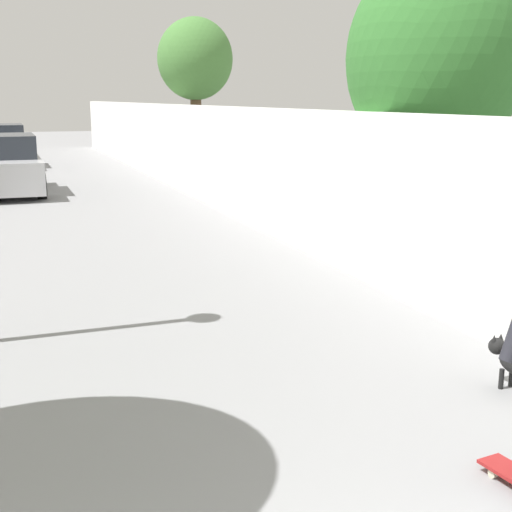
{
  "coord_description": "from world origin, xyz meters",
  "views": [
    {
      "loc": [
        -1.5,
        1.92,
        2.49
      ],
      "look_at": [
        4.75,
        -0.34,
        1.0
      ],
      "focal_mm": 49.91,
      "sensor_mm": 36.0,
      "label": 1
    }
  ],
  "objects_px": {
    "tree_right_far": "(195,61)",
    "car_far": "(2,147)",
    "tree_right_mid": "(435,60)",
    "car_near": "(6,166)"
  },
  "relations": [
    {
      "from": "tree_right_far",
      "to": "car_far",
      "type": "xyz_separation_m",
      "value": [
        7.11,
        5.36,
        -2.8
      ]
    },
    {
      "from": "tree_right_mid",
      "to": "car_near",
      "type": "distance_m",
      "value": 12.48
    },
    {
      "from": "tree_right_mid",
      "to": "car_far",
      "type": "bearing_deg",
      "value": 17.25
    },
    {
      "from": "car_far",
      "to": "car_near",
      "type": "bearing_deg",
      "value": 180.0
    },
    {
      "from": "tree_right_far",
      "to": "car_near",
      "type": "xyz_separation_m",
      "value": [
        -0.67,
        5.36,
        -2.8
      ]
    },
    {
      "from": "tree_right_mid",
      "to": "tree_right_far",
      "type": "distance_m",
      "value": 11.52
    },
    {
      "from": "car_near",
      "to": "tree_right_far",
      "type": "bearing_deg",
      "value": -82.83
    },
    {
      "from": "tree_right_mid",
      "to": "car_far",
      "type": "distance_m",
      "value": 19.62
    },
    {
      "from": "tree_right_mid",
      "to": "tree_right_far",
      "type": "height_order",
      "value": "tree_right_far"
    },
    {
      "from": "tree_right_mid",
      "to": "tree_right_far",
      "type": "xyz_separation_m",
      "value": [
        11.5,
        0.41,
        0.51
      ]
    }
  ]
}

